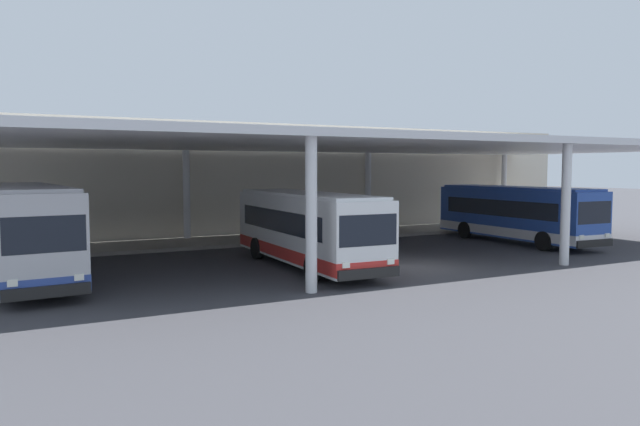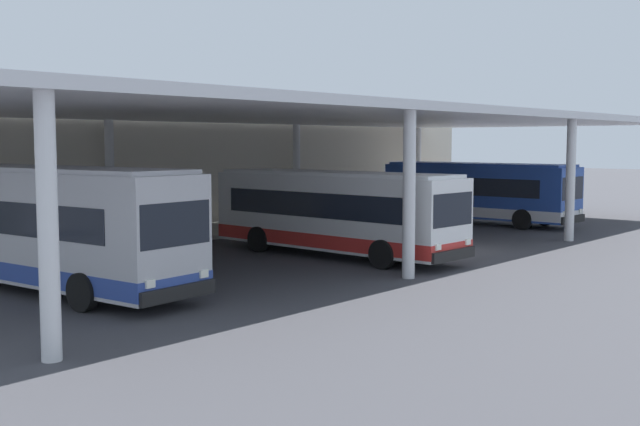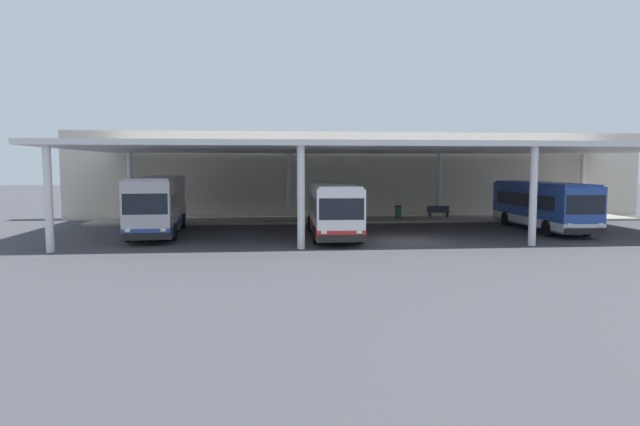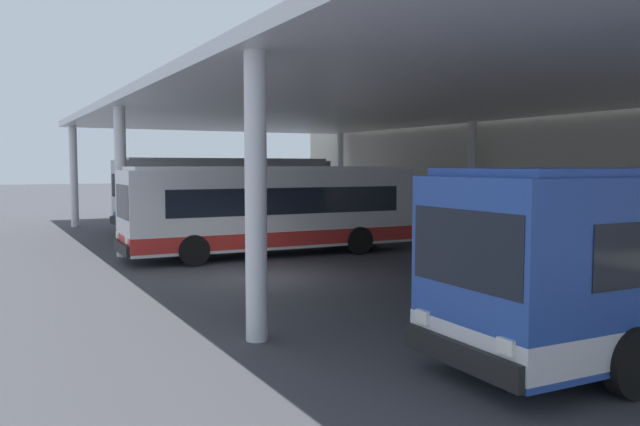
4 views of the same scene
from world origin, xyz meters
The scene contains 9 objects.
ground_plane centered at (0.00, 0.00, 0.00)m, with size 200.00×200.00×0.00m, color #3D3D42.
platform_kerb centered at (0.00, 11.75, 0.09)m, with size 42.00×4.50×0.18m, color gray.
station_building_facade centered at (0.00, 15.00, 3.52)m, with size 48.00×1.60×7.04m, color beige.
canopy_shelter centered at (0.00, 5.50, 5.31)m, with size 40.00×17.00×5.55m.
bus_nearest_bay centered at (-14.65, 4.51, 1.84)m, with size 3.35×11.48×3.57m.
bus_second_bay centered at (-3.97, 2.34, 1.66)m, with size 2.94×10.60×3.17m.
bus_middle_bay centered at (10.19, 4.21, 1.66)m, with size 2.91×10.59×3.17m.
bench_waiting centered at (5.61, 11.82, 0.66)m, with size 1.80×0.45×0.92m.
trash_bin centered at (2.34, 11.76, 0.68)m, with size 0.52×0.52×0.98m.
Camera 1 is at (-15.00, -20.06, 4.19)m, focal length 33.00 mm.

